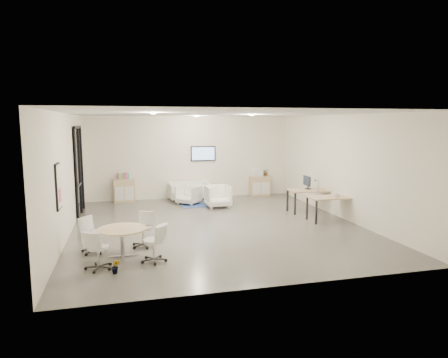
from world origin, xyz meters
The scene contains 21 objects.
room_shell centered at (0.00, 0.00, 1.60)m, with size 9.60×10.60×4.80m.
glass_door centered at (-3.95, 2.51, 1.50)m, with size 0.09×1.90×2.85m.
artwork centered at (-3.97, -1.60, 1.55)m, with size 0.05×0.54×1.04m.
wall_tv centered at (0.50, 4.46, 1.75)m, with size 0.98×0.06×0.58m.
ceiling_spots centered at (-0.20, 0.83, 3.18)m, with size 3.14×4.14×0.03m.
sideboard_left centered at (-2.56, 4.27, 0.43)m, with size 0.77×0.40×0.87m.
sideboard_right centered at (2.81, 4.28, 0.40)m, with size 0.81×0.39×0.81m.
books centered at (-2.60, 4.28, 0.98)m, with size 0.45×0.14×0.22m.
printer centered at (2.65, 4.28, 0.97)m, with size 0.54×0.47×0.34m.
loveseat centered at (-0.12, 4.11, 0.32)m, with size 1.62×0.90×0.58m.
blue_rug centered at (0.08, 2.98, 0.01)m, with size 1.34×0.89×0.01m, color navy.
armchair_left centered at (-0.29, 3.26, 0.38)m, with size 0.73×0.68×0.75m, color white.
armchair_right centered at (0.63, 2.49, 0.43)m, with size 0.83×0.77×0.85m, color white.
desk_rear centered at (3.43, 1.02, 0.67)m, with size 1.49×0.84×0.75m.
desk_front centered at (3.52, -0.26, 0.66)m, with size 1.44×0.77×0.74m.
monitor centered at (3.39, 1.17, 0.98)m, with size 0.20×0.50×0.44m.
round_table centered at (-2.63, -2.15, 0.56)m, with size 1.07×1.07×0.65m.
meeting_chairs centered at (-2.63, -2.15, 0.41)m, with size 2.10×2.10×0.82m.
plant_cabinet centered at (3.06, 4.27, 0.92)m, with size 0.24×0.27×0.21m, color #3F7F3F.
plant_floor centered at (-2.77, -3.15, 0.07)m, with size 0.16×0.30×0.13m, color #3F7F3F.
cup centered at (3.60, -0.42, 0.80)m, with size 0.13×0.11×0.13m, color white.
Camera 1 is at (-2.54, -10.96, 2.94)m, focal length 32.00 mm.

